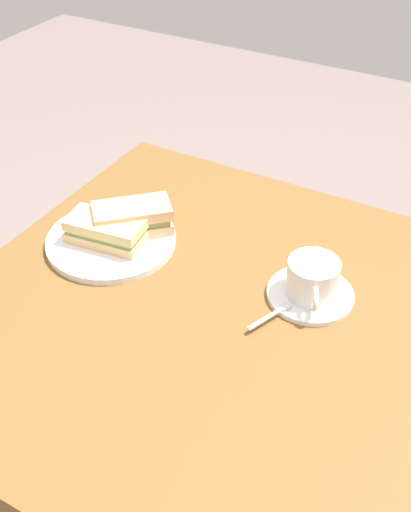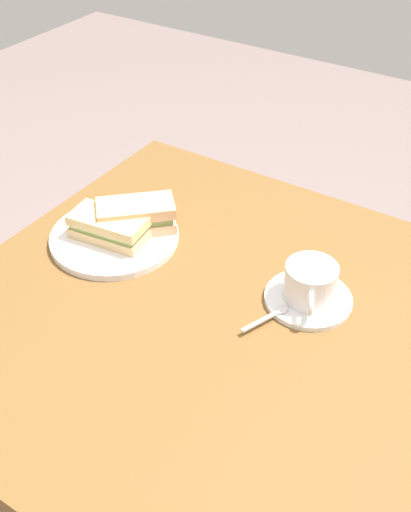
{
  "view_description": "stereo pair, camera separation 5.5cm",
  "coord_description": "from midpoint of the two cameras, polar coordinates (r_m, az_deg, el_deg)",
  "views": [
    {
      "loc": [
        -0.29,
        0.68,
        1.49
      ],
      "look_at": [
        0.14,
        -0.09,
        0.79
      ],
      "focal_mm": 43.18,
      "sensor_mm": 36.0,
      "label": 1
    },
    {
      "loc": [
        -0.33,
        0.65,
        1.49
      ],
      "look_at": [
        0.14,
        -0.09,
        0.79
      ],
      "focal_mm": 43.18,
      "sensor_mm": 36.0,
      "label": 2
    }
  ],
  "objects": [
    {
      "name": "dining_table",
      "position": [
        1.13,
        2.62,
        -10.83
      ],
      "size": [
        1.03,
        0.88,
        0.76
      ],
      "color": "brown",
      "rests_on": "ground_plane"
    },
    {
      "name": "sandwich_plate",
      "position": [
        1.22,
        -10.02,
        1.39
      ],
      "size": [
        0.25,
        0.25,
        0.01
      ],
      "primitive_type": "cylinder",
      "color": "white",
      "rests_on": "dining_table"
    },
    {
      "name": "sandwich_front",
      "position": [
        1.19,
        -10.53,
        2.29
      ],
      "size": [
        0.16,
        0.09,
        0.05
      ],
      "color": "#E3BD80",
      "rests_on": "sandwich_plate"
    },
    {
      "name": "sandwich_back",
      "position": [
        1.21,
        -8.09,
        3.43
      ],
      "size": [
        0.16,
        0.16,
        0.06
      ],
      "color": "#E3B081",
      "rests_on": "sandwich_plate"
    },
    {
      "name": "coffee_saucer",
      "position": [
        1.09,
        8.25,
        -3.57
      ],
      "size": [
        0.15,
        0.15,
        0.01
      ],
      "primitive_type": "cylinder",
      "color": "white",
      "rests_on": "dining_table"
    },
    {
      "name": "coffee_cup",
      "position": [
        1.07,
        8.44,
        -2.02
      ],
      "size": [
        0.09,
        0.12,
        0.07
      ],
      "color": "white",
      "rests_on": "coffee_saucer"
    },
    {
      "name": "spoon",
      "position": [
        1.05,
        5.18,
        -5.15
      ],
      "size": [
        0.05,
        0.1,
        0.01
      ],
      "color": "silver",
      "rests_on": "coffee_saucer"
    }
  ]
}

